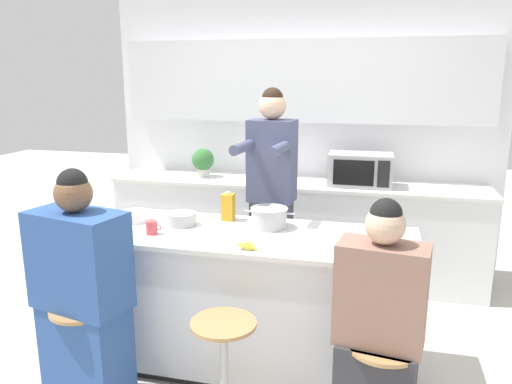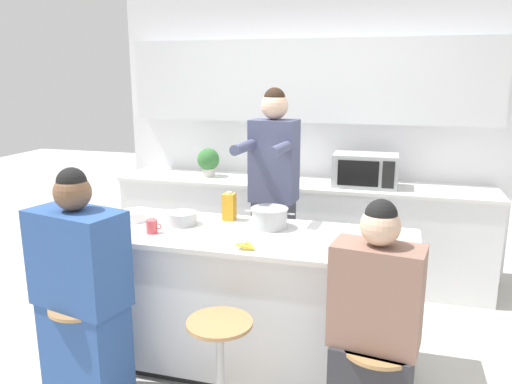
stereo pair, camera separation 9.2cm
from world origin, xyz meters
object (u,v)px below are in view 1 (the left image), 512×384
(juice_carton, at_px, (228,207))
(potted_plant, at_px, (203,161))
(kitchen_island, at_px, (253,300))
(microwave, at_px, (360,170))
(bar_stool_leftmost, at_px, (86,357))
(bar_stool_center, at_px, (224,374))
(cooking_pot, at_px, (269,218))
(fruit_bowl, at_px, (135,216))
(person_cooking, at_px, (271,210))
(coffee_cup_near, at_px, (152,227))
(person_wrapped_blanket, at_px, (83,302))
(banana_bunch, at_px, (247,246))
(person_seated_near, at_px, (378,347))

(juice_carton, height_order, potted_plant, potted_plant)
(kitchen_island, bearing_deg, microwave, 69.13)
(bar_stool_leftmost, relative_size, bar_stool_center, 1.00)
(kitchen_island, height_order, microwave, microwave)
(cooking_pot, bearing_deg, fruit_bowl, -175.15)
(person_cooking, distance_m, fruit_bowl, 0.98)
(cooking_pot, xyz_separation_m, microwave, (0.52, 1.38, 0.08))
(bar_stool_center, distance_m, coffee_cup_near, 0.99)
(kitchen_island, distance_m, coffee_cup_near, 0.80)
(cooking_pot, xyz_separation_m, juice_carton, (-0.31, 0.10, 0.03))
(person_wrapped_blanket, distance_m, banana_bunch, 0.97)
(bar_stool_leftmost, xyz_separation_m, microwave, (1.39, 2.19, 0.74))
(kitchen_island, bearing_deg, coffee_cup_near, -165.30)
(bar_stool_leftmost, distance_m, person_seated_near, 1.62)
(juice_carton, xyz_separation_m, microwave, (0.82, 1.29, 0.06))
(coffee_cup_near, xyz_separation_m, banana_bunch, (0.65, -0.12, -0.02))
(fruit_bowl, bearing_deg, person_seated_near, -23.63)
(juice_carton, bearing_deg, person_cooking, 54.24)
(bar_stool_center, distance_m, microwave, 2.36)
(person_cooking, height_order, banana_bunch, person_cooking)
(cooking_pot, distance_m, fruit_bowl, 0.92)
(kitchen_island, xyz_separation_m, juice_carton, (-0.24, 0.25, 0.55))
(bar_stool_center, relative_size, person_wrapped_blanket, 0.45)
(juice_carton, xyz_separation_m, potted_plant, (-0.66, 1.33, 0.07))
(person_wrapped_blanket, xyz_separation_m, juice_carton, (0.58, 0.89, 0.35))
(bar_stool_leftmost, relative_size, cooking_pot, 1.92)
(fruit_bowl, height_order, coffee_cup_near, coffee_cup_near)
(person_cooking, height_order, fruit_bowl, person_cooking)
(juice_carton, relative_size, microwave, 0.36)
(banana_bunch, height_order, potted_plant, potted_plant)
(cooking_pot, distance_m, juice_carton, 0.32)
(bar_stool_leftmost, distance_m, fruit_bowl, 0.96)
(person_wrapped_blanket, distance_m, coffee_cup_near, 0.60)
(kitchen_island, relative_size, person_wrapped_blanket, 1.44)
(coffee_cup_near, bearing_deg, kitchen_island, 14.70)
(potted_plant, bearing_deg, bar_stool_leftmost, -87.74)
(bar_stool_center, relative_size, cooking_pot, 1.92)
(fruit_bowl, xyz_separation_m, banana_bunch, (0.89, -0.36, -0.01))
(person_seated_near, bearing_deg, person_wrapped_blanket, -171.44)
(person_cooking, height_order, cooking_pot, person_cooking)
(bar_stool_center, bearing_deg, person_cooking, 90.33)
(person_seated_near, relative_size, potted_plant, 4.93)
(banana_bunch, bearing_deg, person_cooking, 93.08)
(bar_stool_center, xyz_separation_m, potted_plant, (-0.90, 2.20, 0.75))
(fruit_bowl, bearing_deg, potted_plant, 91.90)
(coffee_cup_near, bearing_deg, fruit_bowl, 135.53)
(cooking_pot, bearing_deg, banana_bunch, -94.00)
(coffee_cup_near, xyz_separation_m, potted_plant, (-0.29, 1.74, 0.12))
(juice_carton, bearing_deg, cooking_pot, -17.77)
(person_wrapped_blanket, height_order, juice_carton, person_wrapped_blanket)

